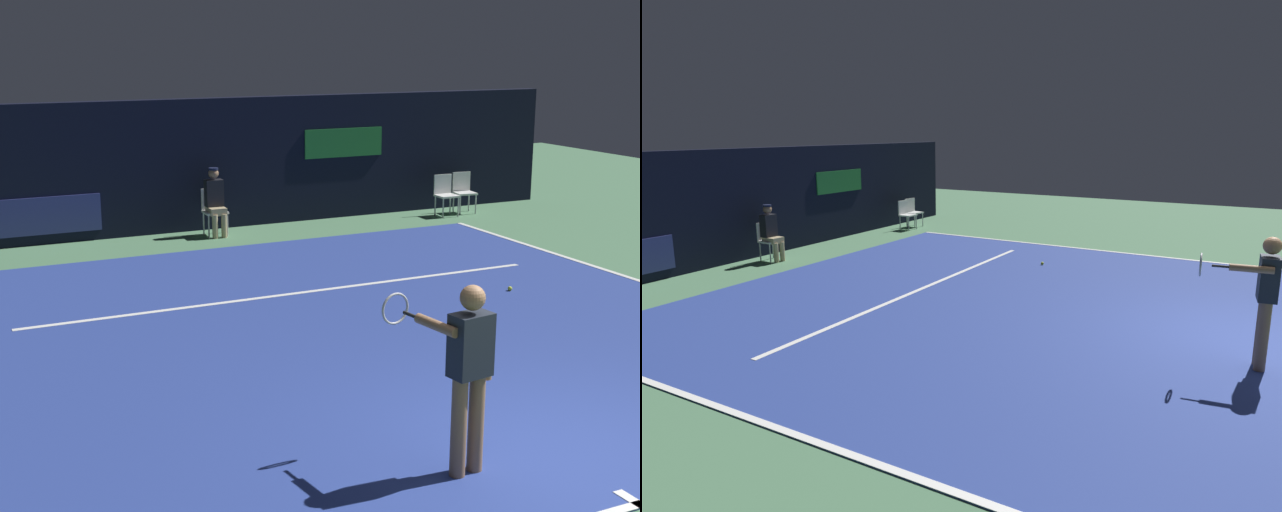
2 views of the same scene
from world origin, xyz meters
TOP-DOWN VIEW (x-y plane):
  - ground_plane at (0.00, 4.18)m, footprint 32.59×32.59m
  - court_surface at (0.00, 4.18)m, footprint 10.47×10.37m
  - line_sideline_left at (5.19, 4.18)m, footprint 0.10×10.37m
  - line_sideline_right at (-5.19, 4.18)m, footprint 0.10×10.37m
  - line_service at (0.00, 6.00)m, footprint 8.17×0.10m
  - back_wall at (-0.00, 11.19)m, footprint 16.68×0.33m
  - tennis_player at (-0.98, 0.16)m, footprint 0.71×0.93m
  - line_judge_on_chair at (0.26, 10.45)m, footprint 0.45×0.54m
  - courtside_chair_near at (5.97, 10.38)m, footprint 0.49×0.47m
  - courtside_chair_far at (5.41, 10.25)m, footprint 0.46×0.43m
  - tennis_ball at (2.99, 4.75)m, footprint 0.07×0.07m

SIDE VIEW (x-z plane):
  - ground_plane at x=0.00m, z-range 0.00..0.00m
  - court_surface at x=0.00m, z-range 0.00..0.01m
  - line_sideline_left at x=5.19m, z-range 0.01..0.02m
  - line_sideline_right at x=-5.19m, z-range 0.01..0.02m
  - line_service at x=0.00m, z-range 0.01..0.02m
  - tennis_ball at x=2.99m, z-range 0.01..0.08m
  - courtside_chair_near at x=5.97m, z-range 0.06..0.94m
  - courtside_chair_far at x=5.41m, z-range 0.06..0.94m
  - line_judge_on_chair at x=0.26m, z-range 0.03..1.35m
  - tennis_player at x=-0.98m, z-range 0.12..1.85m
  - back_wall at x=0.00m, z-range 0.00..2.60m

